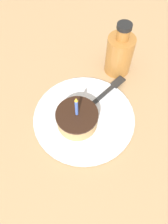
# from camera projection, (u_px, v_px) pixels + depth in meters

# --- Properties ---
(ground_plane) EXTENTS (2.40, 2.40, 0.04)m
(ground_plane) POSITION_uv_depth(u_px,v_px,m) (77.00, 125.00, 0.64)
(ground_plane) COLOR tan
(ground_plane) RESTS_ON ground
(plate) EXTENTS (0.29, 0.29, 0.01)m
(plate) POSITION_uv_depth(u_px,v_px,m) (84.00, 117.00, 0.62)
(plate) COLOR silver
(plate) RESTS_ON ground_plane
(cake_slice) EXTENTS (0.11, 0.11, 0.12)m
(cake_slice) POSITION_uv_depth(u_px,v_px,m) (78.00, 118.00, 0.59)
(cake_slice) COLOR tan
(cake_slice) RESTS_ON plate
(fork) EXTENTS (0.12, 0.18, 0.01)m
(fork) POSITION_uv_depth(u_px,v_px,m) (105.00, 94.00, 0.65)
(fork) COLOR #262626
(fork) RESTS_ON plate
(bottle) EXTENTS (0.08, 0.08, 0.17)m
(bottle) POSITION_uv_depth(u_px,v_px,m) (119.00, 54.00, 0.66)
(bottle) COLOR #B27233
(bottle) RESTS_ON ground_plane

